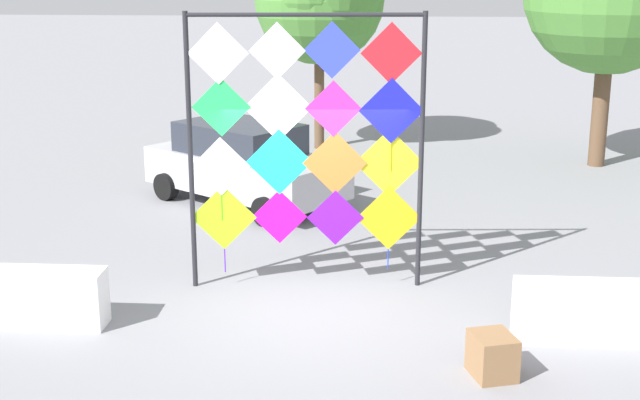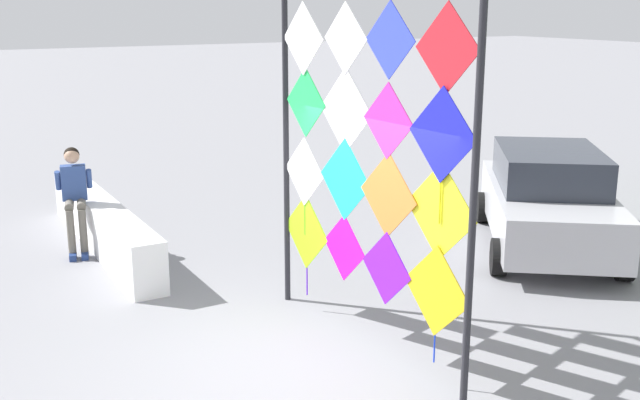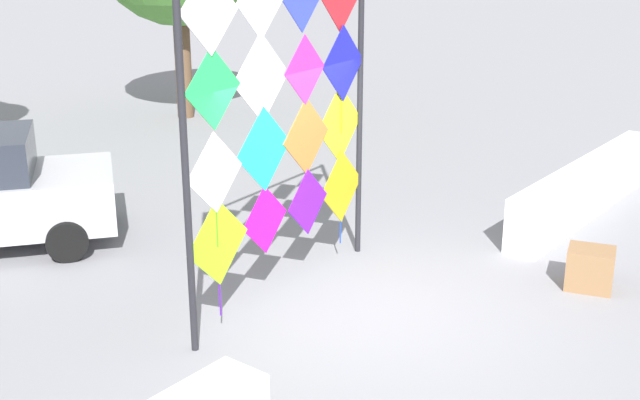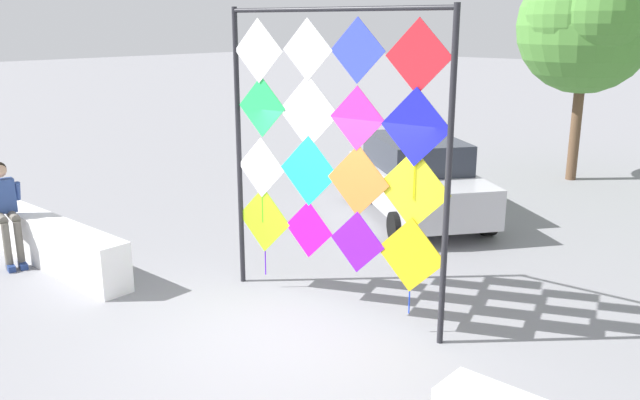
# 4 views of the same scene
# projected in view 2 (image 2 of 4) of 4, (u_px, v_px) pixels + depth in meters

# --- Properties ---
(ground) EXTENTS (120.00, 120.00, 0.00)m
(ground) POSITION_uv_depth(u_px,v_px,m) (285.00, 370.00, 7.78)
(ground) COLOR gray
(plaza_ledge_left) EXTENTS (4.78, 0.46, 0.73)m
(plaza_ledge_left) POSITION_uv_depth(u_px,v_px,m) (103.00, 225.00, 11.54)
(plaza_ledge_left) COLOR white
(plaza_ledge_left) RESTS_ON ground
(kite_display_rack) EXTENTS (3.19, 0.31, 3.79)m
(kite_display_rack) POSITION_uv_depth(u_px,v_px,m) (366.00, 151.00, 7.82)
(kite_display_rack) COLOR #232328
(kite_display_rack) RESTS_ON ground
(seated_vendor) EXTENTS (0.73, 0.55, 1.57)m
(seated_vendor) POSITION_uv_depth(u_px,v_px,m) (74.00, 192.00, 11.23)
(seated_vendor) COLOR #666056
(seated_vendor) RESTS_ON ground
(parked_car) EXTENTS (4.09, 3.65, 1.50)m
(parked_car) POSITION_uv_depth(u_px,v_px,m) (548.00, 199.00, 11.50)
(parked_car) COLOR #B7B7BC
(parked_car) RESTS_ON ground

